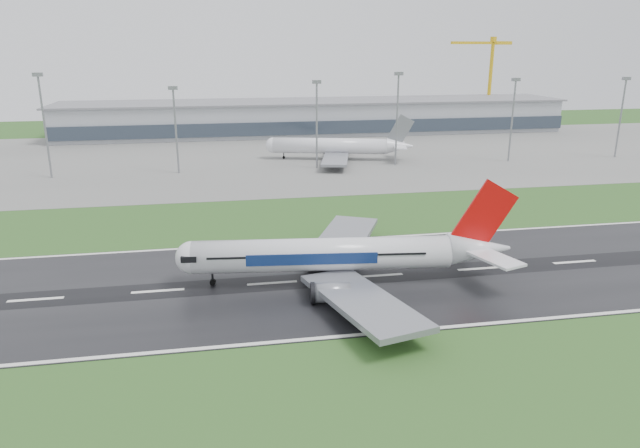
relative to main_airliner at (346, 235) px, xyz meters
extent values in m
plane|color=#254D1C|center=(26.79, 1.47, -8.98)|extent=(520.00, 520.00, 0.00)
cube|color=black|center=(26.79, 1.47, -8.93)|extent=(400.00, 45.00, 0.10)
cube|color=slate|center=(26.79, 126.47, -8.94)|extent=(400.00, 130.00, 0.08)
cube|color=#9599A0|center=(26.79, 186.47, -1.48)|extent=(240.00, 36.00, 15.00)
cylinder|color=gray|center=(-75.01, 101.47, 7.00)|extent=(0.64, 0.64, 31.96)
cylinder|color=gray|center=(-34.71, 101.47, 4.75)|extent=(0.64, 0.64, 27.45)
cylinder|color=gray|center=(12.44, 101.47, 5.45)|extent=(0.64, 0.64, 28.85)
cylinder|color=gray|center=(41.01, 101.47, 6.69)|extent=(0.64, 0.64, 31.32)
cylinder|color=gray|center=(84.66, 101.47, 5.49)|extent=(0.64, 0.64, 28.93)
cylinder|color=gray|center=(128.76, 101.47, 5.47)|extent=(0.64, 0.64, 28.88)
camera|label=1|loc=(-21.81, -95.08, 32.01)|focal=32.50mm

